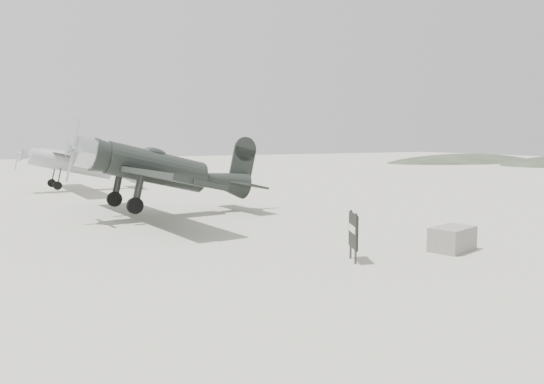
{
  "coord_description": "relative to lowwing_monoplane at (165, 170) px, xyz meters",
  "views": [
    {
      "loc": [
        -10.12,
        -14.43,
        3.67
      ],
      "look_at": [
        -0.5,
        3.78,
        1.5
      ],
      "focal_mm": 35.0,
      "sensor_mm": 36.0,
      "label": 1
    }
  ],
  "objects": [
    {
      "name": "lowwing_monoplane",
      "position": [
        0.0,
        0.0,
        0.0
      ],
      "size": [
        8.92,
        12.49,
        4.02
      ],
      "rotation": [
        0.0,
        0.24,
        0.1
      ],
      "color": "black",
      "rests_on": "ground"
    },
    {
      "name": "highwing_monoplane",
      "position": [
        -1.91,
        14.18,
        -0.14
      ],
      "size": [
        7.92,
        11.17,
        3.17
      ],
      "rotation": [
        0.0,
        0.23,
        0.06
      ],
      "color": "#A3A6A8",
      "rests_on": "ground"
    },
    {
      "name": "hill_northeast",
      "position": [
        53.19,
        30.86,
        -2.13
      ],
      "size": [
        32.0,
        16.0,
        5.2
      ],
      "primitive_type": "ellipsoid",
      "color": "#2B3425",
      "rests_on": "ground"
    },
    {
      "name": "sign_board",
      "position": [
        2.34,
        -11.14,
        -1.24
      ],
      "size": [
        0.48,
        0.96,
        1.48
      ],
      "rotation": [
        0.0,
        0.0,
        -0.42
      ],
      "color": "#333333",
      "rests_on": "ground"
    },
    {
      "name": "equipment_block",
      "position": [
        6.04,
        -11.45,
        -1.74
      ],
      "size": [
        1.76,
        1.38,
        0.77
      ],
      "primitive_type": "cube",
      "rotation": [
        0.0,
        0.0,
        0.3
      ],
      "color": "#65625E",
      "rests_on": "ground"
    },
    {
      "name": "ground",
      "position": [
        3.19,
        -9.14,
        -2.13
      ],
      "size": [
        160.0,
        160.0,
        0.0
      ],
      "primitive_type": "plane",
      "color": "#ADAB9A",
      "rests_on": "ground"
    }
  ]
}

